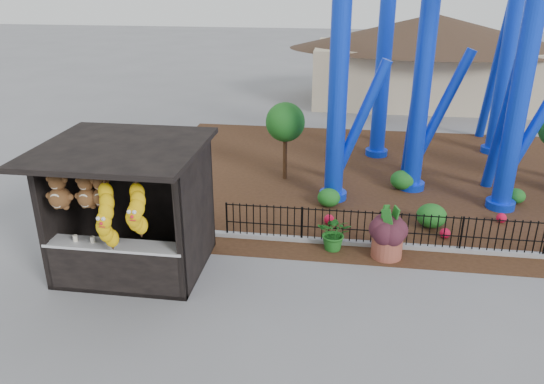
# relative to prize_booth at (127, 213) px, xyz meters

# --- Properties ---
(ground) EXTENTS (120.00, 120.00, 0.00)m
(ground) POSITION_rel_prize_booth_xyz_m (3.01, -0.91, -1.53)
(ground) COLOR slate
(ground) RESTS_ON ground
(mulch_bed) EXTENTS (18.00, 12.00, 0.02)m
(mulch_bed) POSITION_rel_prize_booth_xyz_m (7.01, 7.09, -1.52)
(mulch_bed) COLOR #331E11
(mulch_bed) RESTS_ON ground
(curb) EXTENTS (18.00, 0.18, 0.12)m
(curb) POSITION_rel_prize_booth_xyz_m (7.01, 2.09, -1.47)
(curb) COLOR gray
(curb) RESTS_ON ground
(prize_booth) EXTENTS (3.50, 3.40, 3.12)m
(prize_booth) POSITION_rel_prize_booth_xyz_m (0.00, 0.00, 0.00)
(prize_booth) COLOR black
(prize_booth) RESTS_ON ground
(picket_fence) EXTENTS (12.20, 0.06, 1.00)m
(picket_fence) POSITION_rel_prize_booth_xyz_m (7.91, 2.09, -1.03)
(picket_fence) COLOR black
(picket_fence) RESTS_ON ground
(terracotta_planter) EXTENTS (0.89, 0.89, 0.63)m
(terracotta_planter) POSITION_rel_prize_booth_xyz_m (5.97, 1.60, -1.21)
(terracotta_planter) COLOR brown
(terracotta_planter) RESTS_ON ground
(planter_foliage) EXTENTS (0.70, 0.70, 0.64)m
(planter_foliage) POSITION_rel_prize_booth_xyz_m (5.97, 1.60, -0.58)
(planter_foliage) COLOR #35151E
(planter_foliage) RESTS_ON terracotta_planter
(potted_plant) EXTENTS (0.92, 0.82, 0.95)m
(potted_plant) POSITION_rel_prize_booth_xyz_m (4.67, 1.79, -1.05)
(potted_plant) COLOR #215117
(potted_plant) RESTS_ON ground
(landscaping) EXTENTS (8.09, 3.89, 0.66)m
(landscaping) POSITION_rel_prize_booth_xyz_m (7.51, 4.68, -1.23)
(landscaping) COLOR #195619
(landscaping) RESTS_ON mulch_bed
(pavilion) EXTENTS (15.00, 15.00, 4.80)m
(pavilion) POSITION_rel_prize_booth_xyz_m (9.01, 19.09, 1.54)
(pavilion) COLOR #BFAD8C
(pavilion) RESTS_ON ground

